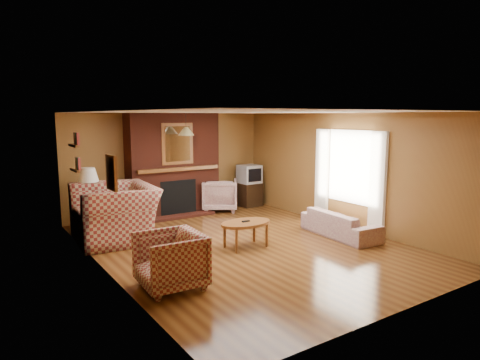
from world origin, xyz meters
TOP-DOWN VIEW (x-y plane):
  - floor at (0.00, 0.00)m, footprint 6.50×6.50m
  - ceiling at (0.00, 0.00)m, footprint 6.50×6.50m
  - wall_back at (0.00, 3.25)m, footprint 6.50×0.00m
  - wall_front at (0.00, -3.25)m, footprint 6.50×0.00m
  - wall_left at (-2.50, 0.00)m, footprint 0.00×6.50m
  - wall_right at (2.50, 0.00)m, footprint 0.00×6.50m
  - fireplace at (0.00, 2.98)m, footprint 2.20×0.82m
  - window_right at (2.45, -0.20)m, footprint 0.10×1.85m
  - bookshelf at (-2.44, 1.90)m, footprint 0.09×0.55m
  - botanical_print at (-2.47, -0.30)m, footprint 0.05×0.40m
  - pendant_light at (0.00, 2.30)m, footprint 0.36×0.36m
  - plaid_loveseat at (-1.85, 1.66)m, footprint 1.52×1.71m
  - plaid_armchair at (-1.95, -1.05)m, footprint 0.90×0.87m
  - floral_sofa at (1.90, -0.53)m, footprint 0.80×1.74m
  - floral_armchair at (1.12, 2.75)m, footprint 1.17×1.17m
  - coffee_table at (-0.06, -0.11)m, footprint 0.97×0.60m
  - side_table at (-2.10, 2.45)m, footprint 0.51×0.51m
  - table_lamp at (-2.10, 2.45)m, footprint 0.40×0.40m
  - tv_stand at (2.05, 2.80)m, footprint 0.58×0.53m
  - crt_tv at (2.05, 2.79)m, footprint 0.51×0.51m

SIDE VIEW (x-z plane):
  - floor at x=0.00m, z-range 0.00..0.00m
  - floral_sofa at x=1.90m, z-range 0.00..0.49m
  - tv_stand at x=2.05m, z-range 0.00..0.60m
  - side_table at x=-2.10m, z-range 0.00..0.66m
  - plaid_armchair at x=-1.95m, z-range 0.00..0.78m
  - floral_armchair at x=1.12m, z-range 0.00..0.78m
  - coffee_table at x=-0.06m, z-range 0.17..0.66m
  - plaid_loveseat at x=-1.85m, z-range 0.00..1.05m
  - crt_tv at x=2.05m, z-range 0.60..1.07m
  - table_lamp at x=-2.10m, z-range 0.69..1.35m
  - window_right at x=2.45m, z-range 0.13..2.13m
  - fireplace at x=0.00m, z-range -0.02..2.38m
  - wall_back at x=0.00m, z-range -2.05..4.45m
  - wall_front at x=0.00m, z-range -2.05..4.45m
  - wall_left at x=-2.50m, z-range -2.05..4.45m
  - wall_right at x=2.50m, z-range -2.05..4.45m
  - botanical_print at x=-2.47m, z-range 1.30..1.80m
  - bookshelf at x=-2.44m, z-range 1.31..2.02m
  - pendant_light at x=0.00m, z-range 1.76..2.24m
  - ceiling at x=0.00m, z-range 2.40..2.40m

